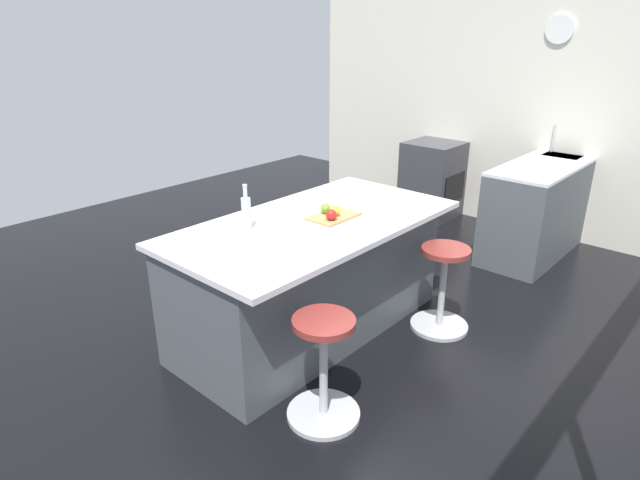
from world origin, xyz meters
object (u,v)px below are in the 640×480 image
Objects in this scene: stool_by_window at (442,291)px; water_bottle at (246,212)px; kitchen_island at (310,275)px; stool_middle at (324,372)px; apple_green at (326,208)px; cutting_board at (333,216)px; apple_yellow at (335,211)px; apple_red at (331,215)px; oven_range at (432,179)px.

water_bottle reaches higher than stool_by_window.
kitchen_island is 3.22× the size of stool_middle.
kitchen_island is at bearing -47.17° from stool_by_window.
apple_green is at bearing -51.60° from stool_by_window.
stool_by_window is 1.35m from stool_middle.
cutting_board is at bearing -48.88° from stool_by_window.
kitchen_island is 0.52m from apple_green.
apple_yellow is 0.09m from apple_red.
stool_middle is 8.61× the size of apple_red.
stool_middle is at bearing 38.24° from apple_red.
cutting_board is 0.12m from apple_red.
water_bottle reaches higher than apple_red.
apple_yellow reaches higher than stool_by_window.
apple_red reaches higher than stool_by_window.
apple_yellow is at bearing 16.48° from oven_range.
apple_red reaches higher than stool_middle.
kitchen_island reaches higher than stool_by_window.
apple_red is at bearing 25.31° from apple_yellow.
apple_red is at bearing -41.86° from stool_by_window.
cutting_board is 4.68× the size of apple_yellow.
apple_red is 1.05× the size of apple_green.
stool_by_window is 9.01× the size of apple_green.
oven_range is 11.68× the size of apple_yellow.
apple_green is 0.24× the size of water_bottle.
oven_range is 1.35× the size of stool_by_window.
apple_red is at bearing -141.76° from stool_middle.
water_bottle is at bearing 8.95° from oven_range.
stool_by_window is 1.04m from apple_yellow.
apple_yellow is at bearing 135.29° from kitchen_island.
water_bottle reaches higher than apple_yellow.
apple_red is 0.25× the size of water_bottle.
apple_yellow and apple_red have the same top height.
kitchen_island is 1.01m from stool_by_window.
kitchen_island is 27.72× the size of apple_red.
apple_red is 0.59m from water_bottle.
cutting_board is at bearing 153.23° from water_bottle.
cutting_board is 0.08m from apple_green.
cutting_board is at bearing 141.12° from kitchen_island.
water_bottle reaches higher than oven_range.
oven_range is 2.88× the size of water_bottle.
water_bottle reaches higher than kitchen_island.
oven_range reaches higher than stool_by_window.
oven_range is at bearing -166.45° from kitchen_island.
oven_range is 0.42× the size of kitchen_island.
apple_green reaches higher than oven_range.
cutting_board reaches higher than stool_middle.
oven_range is 2.95m from apple_green.
apple_green is (0.01, -0.07, 0.05)m from cutting_board.
stool_by_window is at bearing 32.49° from oven_range.
apple_red reaches higher than oven_range.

